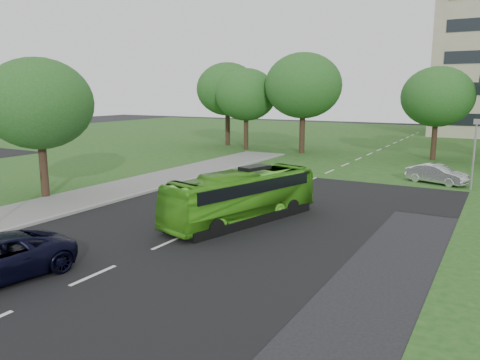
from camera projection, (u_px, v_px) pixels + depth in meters
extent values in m
plane|color=black|center=(196.00, 231.00, 20.82)|extent=(160.00, 160.00, 0.00)
cube|color=black|center=(338.00, 168.00, 37.90)|extent=(14.00, 120.00, 0.01)
cube|color=black|center=(311.00, 180.00, 32.77)|extent=(80.00, 12.00, 0.01)
cube|color=silver|center=(316.00, 177.00, 33.62)|extent=(0.15, 90.00, 0.01)
cube|color=#1E4B19|center=(400.00, 141.00, 59.24)|extent=(120.00, 60.00, 0.01)
cube|color=#1E4B19|center=(14.00, 175.00, 34.82)|extent=(18.00, 60.00, 0.01)
cube|color=black|center=(441.00, 49.00, 70.49)|extent=(0.10, 18.40, 23.00)
cylinder|color=black|center=(246.00, 134.00, 49.90)|extent=(0.49, 0.49, 3.24)
ellipsoid|color=#25531B|center=(246.00, 95.00, 49.12)|extent=(6.43, 6.43, 5.46)
cylinder|color=black|center=(302.00, 135.00, 46.84)|extent=(0.55, 0.55, 3.67)
ellipsoid|color=#25531B|center=(303.00, 86.00, 45.94)|extent=(7.55, 7.55, 6.42)
cylinder|color=black|center=(434.00, 143.00, 42.22)|extent=(0.47, 0.47, 3.15)
ellipsoid|color=#25531B|center=(437.00, 97.00, 41.46)|extent=(6.27, 6.27, 5.33)
cylinder|color=black|center=(228.00, 130.00, 53.90)|extent=(0.54, 0.54, 3.58)
ellipsoid|color=#25531B|center=(227.00, 89.00, 53.05)|extent=(7.03, 7.03, 5.97)
cylinder|color=black|center=(44.00, 173.00, 26.87)|extent=(0.46, 0.46, 3.03)
ellipsoid|color=#25531B|center=(39.00, 104.00, 26.14)|extent=(6.01, 6.01, 5.11)
imported|color=#46A31D|center=(242.00, 196.00, 22.17)|extent=(4.24, 8.83, 2.40)
imported|color=silver|center=(437.00, 174.00, 31.41)|extent=(4.19, 2.54, 1.30)
cylinder|color=gray|center=(474.00, 157.00, 29.03)|extent=(0.13, 0.13, 4.18)
cube|color=gray|center=(477.00, 122.00, 28.62)|extent=(0.38, 0.33, 0.31)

